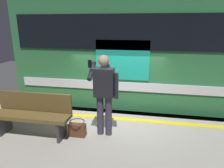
# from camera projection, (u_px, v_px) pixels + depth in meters

# --- Properties ---
(ground_plane) EXTENTS (23.68, 23.68, 0.00)m
(ground_plane) POSITION_uv_depth(u_px,v_px,m) (115.00, 147.00, 5.79)
(ground_plane) COLOR #3D3D3F
(safety_line) EXTENTS (14.88, 0.16, 0.01)m
(safety_line) POSITION_uv_depth(u_px,v_px,m) (113.00, 118.00, 5.22)
(safety_line) COLOR yellow
(safety_line) RESTS_ON platform
(track_rail_near) EXTENTS (19.74, 0.08, 0.16)m
(track_rail_near) POSITION_uv_depth(u_px,v_px,m) (121.00, 125.00, 6.87)
(track_rail_near) COLOR slate
(track_rail_near) RESTS_ON ground
(track_rail_far) EXTENTS (19.74, 0.08, 0.16)m
(track_rail_far) POSITION_uv_depth(u_px,v_px,m) (126.00, 108.00, 8.22)
(track_rail_far) COLOR slate
(track_rail_far) RESTS_ON ground
(train_carriage) EXTENTS (9.77, 3.06, 4.21)m
(train_carriage) POSITION_uv_depth(u_px,v_px,m) (183.00, 46.00, 6.49)
(train_carriage) COLOR #2D723F
(train_carriage) RESTS_ON ground
(passenger) EXTENTS (0.57, 0.55, 1.71)m
(passenger) POSITION_uv_depth(u_px,v_px,m) (104.00, 89.00, 4.21)
(passenger) COLOR #383347
(passenger) RESTS_ON platform
(handbag) EXTENTS (0.36, 0.32, 0.34)m
(handbag) POSITION_uv_depth(u_px,v_px,m) (77.00, 129.00, 4.36)
(handbag) COLOR #59331E
(handbag) RESTS_ON platform
(bench) EXTENTS (1.65, 0.44, 0.90)m
(bench) POSITION_uv_depth(u_px,v_px,m) (33.00, 113.00, 4.35)
(bench) COLOR brown
(bench) RESTS_ON platform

